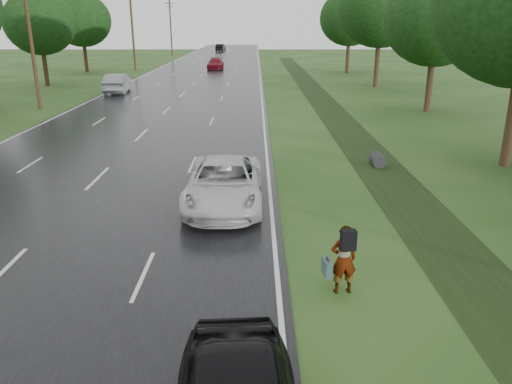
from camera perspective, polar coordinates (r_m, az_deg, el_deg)
name	(u,v)px	position (r m, az deg, el deg)	size (l,w,h in m)	color
road	(199,79)	(56.43, -6.58, 12.73)	(14.00, 180.00, 0.04)	black
edge_stripe_east	(260,79)	(56.09, 0.47, 12.83)	(0.12, 180.00, 0.01)	silver
edge_stripe_west	(137,79)	(57.57, -13.43, 12.49)	(0.12, 180.00, 0.01)	silver
center_line	(199,79)	(56.43, -6.58, 12.75)	(0.12, 180.00, 0.01)	silver
drainage_ditch	(343,125)	(30.52, 9.96, 7.52)	(2.20, 120.00, 0.56)	black
utility_pole_mid	(30,33)	(38.97, -24.43, 16.23)	(1.60, 0.26, 10.00)	#3C2518
utility_pole_far	(132,28)	(67.57, -13.95, 17.70)	(1.60, 0.26, 10.00)	#3C2518
utility_pole_distant	(171,27)	(97.02, -9.72, 18.14)	(1.60, 0.26, 10.00)	#3C2518
tree_east_c	(437,18)	(36.79, 19.95, 18.17)	(7.00, 7.00, 9.29)	#3C2518
tree_east_d	(381,8)	(50.16, 14.11, 19.74)	(8.00, 8.00, 10.76)	#3C2518
tree_east_f	(350,18)	(63.79, 10.68, 18.94)	(7.20, 7.20, 9.62)	#3C2518
tree_west_d	(39,23)	(53.81, -23.51, 17.29)	(6.60, 6.60, 8.80)	#3C2518
tree_west_f	(82,20)	(67.16, -19.31, 18.03)	(7.00, 7.00, 9.29)	#3C2518
pedestrian	(343,259)	(11.42, 9.90, -7.51)	(0.79, 0.64, 1.64)	#A5998C
white_pickup	(224,183)	(16.61, -3.68, 1.00)	(2.48, 5.38, 1.50)	silver
silver_sedan	(117,83)	(46.06, -15.56, 11.88)	(1.72, 4.94, 1.63)	#9A9DA3
far_car_red	(216,64)	(67.86, -4.65, 14.41)	(1.99, 4.90, 1.42)	maroon
far_car_dark	(221,48)	(111.63, -4.06, 16.13)	(1.60, 4.58, 1.51)	black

